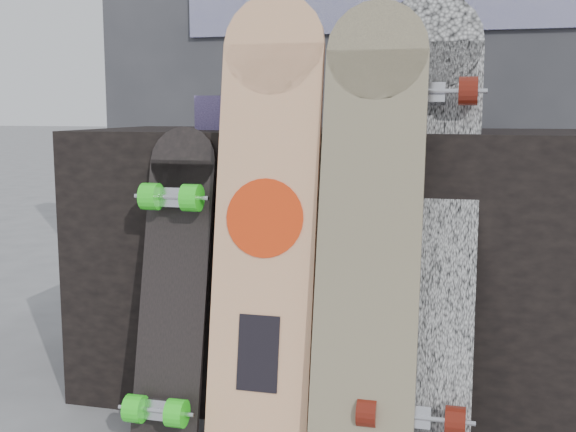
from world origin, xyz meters
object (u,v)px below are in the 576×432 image
(vendor_table, at_px, (352,265))
(longboard_geisha, at_px, (266,212))
(skateboard_dark, at_px, (172,283))
(longboard_celtic, at_px, (370,222))
(longboard_cascadia, at_px, (422,214))

(vendor_table, relative_size, longboard_geisha, 1.39)
(vendor_table, bearing_deg, skateboard_dark, -134.81)
(longboard_geisha, bearing_deg, longboard_celtic, -6.47)
(vendor_table, relative_size, longboard_celtic, 1.42)
(longboard_celtic, bearing_deg, longboard_cascadia, 43.48)
(longboard_cascadia, height_order, skateboard_dark, longboard_cascadia)
(longboard_geisha, height_order, longboard_cascadia, longboard_cascadia)
(longboard_cascadia, bearing_deg, longboard_celtic, -136.52)
(vendor_table, bearing_deg, longboard_celtic, -75.55)
(longboard_geisha, relative_size, longboard_celtic, 1.03)
(longboard_celtic, distance_m, skateboard_dark, 0.54)
(longboard_celtic, bearing_deg, longboard_geisha, 173.53)
(longboard_celtic, relative_size, skateboard_dark, 1.38)
(longboard_celtic, relative_size, longboard_cascadia, 0.97)
(vendor_table, height_order, skateboard_dark, skateboard_dark)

